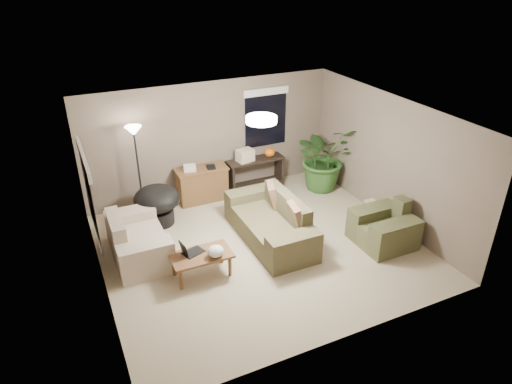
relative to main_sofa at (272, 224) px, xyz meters
name	(u,v)px	position (x,y,z in m)	size (l,w,h in m)	color
room_shell	(261,186)	(-0.32, -0.20, 0.96)	(5.50, 5.50, 5.50)	tan
main_sofa	(272,224)	(0.00, 0.00, 0.00)	(0.95, 2.20, 0.85)	brown
throw_pillows	(284,205)	(0.26, 0.00, 0.36)	(0.38, 1.39, 0.47)	#8C7251
loveseat	(137,241)	(-2.41, 0.49, 0.00)	(0.90, 1.60, 0.85)	beige
armchair	(384,229)	(1.80, -1.01, 0.00)	(0.95, 1.00, 0.85)	brown
coffee_table	(201,257)	(-1.56, -0.53, 0.06)	(1.00, 0.55, 0.42)	brown
laptop	(189,251)	(-1.73, -0.43, 0.19)	(0.40, 0.33, 0.24)	black
plastic_bag	(216,251)	(-1.36, -0.68, 0.22)	(0.27, 0.25, 0.19)	white
desk	(202,184)	(-0.68, 1.99, 0.08)	(1.10, 0.50, 0.75)	brown
desk_papers	(194,168)	(-0.83, 1.98, 0.51)	(0.70, 0.30, 0.12)	silver
console_table	(255,172)	(0.58, 1.97, 0.14)	(1.30, 0.40, 0.75)	black
pumpkin	(270,152)	(0.93, 1.97, 0.55)	(0.24, 0.24, 0.20)	orange
cardboard_box	(245,155)	(0.33, 1.97, 0.59)	(0.35, 0.26, 0.26)	beige
papasan_chair	(157,202)	(-1.79, 1.43, 0.17)	(0.98, 0.98, 0.80)	black
floor_lamp	(135,142)	(-1.99, 1.90, 1.30)	(0.32, 0.32, 1.91)	black
ceiling_fixture	(261,120)	(-0.32, -0.20, 2.15)	(0.50, 0.50, 0.10)	white
houseplant	(324,164)	(2.02, 1.41, 0.29)	(1.36, 1.51, 1.18)	#2D5923
cat_scratching_post	(370,214)	(2.01, -0.35, -0.08)	(0.32, 0.32, 0.50)	tan
window_left	(87,181)	(-3.05, 0.10, 1.49)	(0.05, 1.56, 1.33)	black
window_back	(266,108)	(0.98, 2.27, 1.49)	(1.06, 0.05, 1.33)	black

